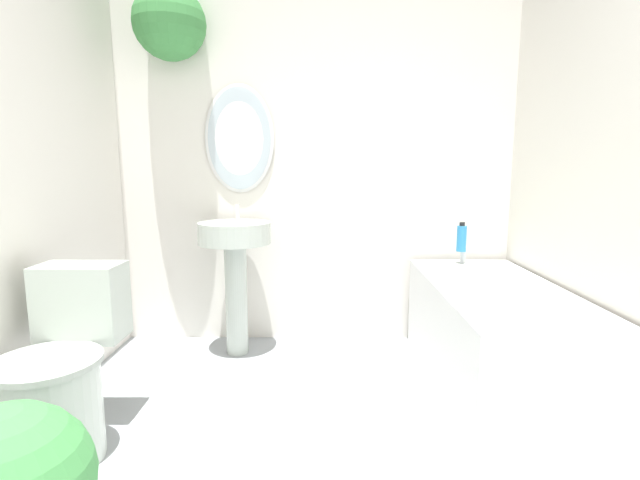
% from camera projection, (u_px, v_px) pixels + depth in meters
% --- Properties ---
extents(wall_back, '(2.68, 0.43, 2.40)m').
position_uv_depth(wall_back, '(290.00, 138.00, 2.99)').
color(wall_back, silver).
rests_on(wall_back, ground_plane).
extents(toilet, '(0.41, 0.60, 0.74)m').
position_uv_depth(toilet, '(60.00, 377.00, 1.88)').
color(toilet, '#B2BCB2').
rests_on(toilet, ground_plane).
extents(pedestal_sink, '(0.44, 0.44, 0.93)m').
position_uv_depth(pedestal_sink, '(235.00, 255.00, 2.85)').
color(pedestal_sink, '#B2BCB2').
rests_on(pedestal_sink, ground_plane).
extents(bathtub, '(0.63, 1.40, 0.64)m').
position_uv_depth(bathtub, '(494.00, 337.00, 2.40)').
color(bathtub, silver).
rests_on(bathtub, ground_plane).
extents(shampoo_bottle, '(0.06, 0.06, 0.18)m').
position_uv_depth(shampoo_bottle, '(462.00, 238.00, 2.90)').
color(shampoo_bottle, '#2D84C6').
rests_on(shampoo_bottle, bathtub).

